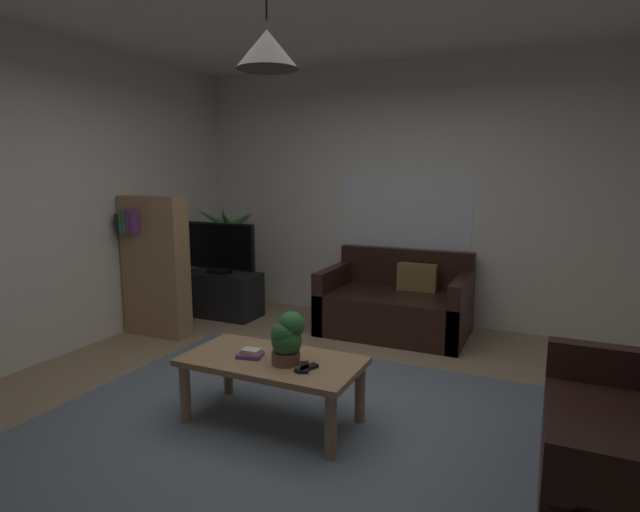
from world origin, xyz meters
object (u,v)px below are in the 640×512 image
(book_on_table_1, at_px, (251,351))
(potted_palm_corner, at_px, (230,263))
(book_on_table_0, at_px, (250,355))
(remote_on_table_0, at_px, (305,367))
(couch_under_window, at_px, (396,306))
(potted_plant_on_table, at_px, (287,337))
(remote_on_table_1, at_px, (307,368))
(tv_stand, at_px, (221,294))
(pendant_lamp, at_px, (267,49))
(bookshelf_corner, at_px, (155,265))
(tv, at_px, (218,247))
(coffee_table, at_px, (272,368))

(book_on_table_1, distance_m, potted_palm_corner, 3.05)
(book_on_table_0, xyz_separation_m, remote_on_table_0, (0.41, -0.04, -0.00))
(couch_under_window, distance_m, potted_plant_on_table, 2.23)
(remote_on_table_0, distance_m, remote_on_table_1, 0.02)
(tv_stand, height_order, pendant_lamp, pendant_lamp)
(couch_under_window, height_order, potted_palm_corner, potted_palm_corner)
(remote_on_table_1, height_order, bookshelf_corner, bookshelf_corner)
(pendant_lamp, bearing_deg, tv, 133.25)
(book_on_table_0, bearing_deg, tv_stand, 130.02)
(remote_on_table_1, xyz_separation_m, pendant_lamp, (-0.29, 0.08, 1.89))
(couch_under_window, bearing_deg, remote_on_table_0, -87.96)
(coffee_table, relative_size, book_on_table_0, 7.31)
(potted_plant_on_table, relative_size, pendant_lamp, 0.59)
(couch_under_window, height_order, remote_on_table_0, couch_under_window)
(couch_under_window, bearing_deg, tv_stand, -173.14)
(tv_stand, bearing_deg, potted_palm_corner, 111.88)
(book_on_table_1, xyz_separation_m, pendant_lamp, (0.13, 0.04, 1.86))
(tv_stand, bearing_deg, remote_on_table_1, -44.00)
(coffee_table, distance_m, pendant_lamp, 1.96)
(tv, xyz_separation_m, pendant_lamp, (1.80, -1.91, 1.54))
(remote_on_table_0, height_order, potted_plant_on_table, potted_plant_on_table)
(book_on_table_0, relative_size, potted_palm_corner, 0.13)
(remote_on_table_0, height_order, remote_on_table_1, same)
(potted_palm_corner, bearing_deg, remote_on_table_0, -47.52)
(couch_under_window, height_order, potted_plant_on_table, couch_under_window)
(book_on_table_1, bearing_deg, couch_under_window, 81.65)
(coffee_table, relative_size, remote_on_table_0, 7.24)
(remote_on_table_0, height_order, potted_palm_corner, potted_palm_corner)
(potted_plant_on_table, height_order, tv, tv)
(potted_palm_corner, bearing_deg, potted_plant_on_table, -48.88)
(couch_under_window, distance_m, remote_on_table_1, 2.26)
(remote_on_table_1, height_order, potted_palm_corner, potted_palm_corner)
(potted_plant_on_table, bearing_deg, potted_palm_corner, 131.12)
(bookshelf_corner, distance_m, pendant_lamp, 2.79)
(remote_on_table_1, distance_m, potted_plant_on_table, 0.23)
(book_on_table_1, distance_m, tv, 2.59)
(remote_on_table_0, distance_m, pendant_lamp, 1.91)
(couch_under_window, xyz_separation_m, tv_stand, (-1.99, -0.24, -0.02))
(book_on_table_0, distance_m, remote_on_table_0, 0.41)
(potted_palm_corner, relative_size, bookshelf_corner, 0.89)
(potted_plant_on_table, bearing_deg, tv_stand, 134.44)
(potted_palm_corner, bearing_deg, bookshelf_corner, -90.23)
(remote_on_table_0, bearing_deg, bookshelf_corner, -52.95)
(book_on_table_1, xyz_separation_m, remote_on_table_1, (0.42, -0.04, -0.03))
(remote_on_table_0, height_order, tv_stand, tv_stand)
(book_on_table_0, relative_size, tv, 0.17)
(remote_on_table_1, height_order, tv_stand, tv_stand)
(potted_plant_on_table, bearing_deg, coffee_table, 165.13)
(book_on_table_0, bearing_deg, potted_plant_on_table, 1.09)
(tv_stand, relative_size, pendant_lamp, 1.58)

